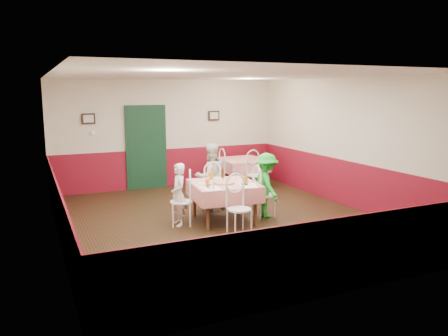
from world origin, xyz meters
name	(u,v)px	position (x,y,z in m)	size (l,w,h in m)	color
floor	(222,220)	(0.00, 0.00, 0.00)	(7.00, 7.00, 0.00)	black
ceiling	(222,75)	(0.00, 0.00, 2.80)	(7.00, 7.00, 0.00)	white
back_wall	(168,134)	(0.00, 3.50, 1.40)	(6.00, 0.10, 2.80)	beige
front_wall	(342,185)	(0.00, -3.50, 1.40)	(6.00, 0.10, 2.80)	beige
left_wall	(54,160)	(-3.00, 0.00, 1.40)	(0.10, 7.00, 2.80)	beige
right_wall	(347,142)	(3.00, 0.00, 1.40)	(0.10, 7.00, 2.80)	beige
wainscot_back	(169,168)	(0.00, 3.48, 0.50)	(6.00, 0.03, 1.00)	maroon
wainscot_front	(337,256)	(0.00, -3.48, 0.50)	(6.00, 0.03, 1.00)	maroon
wainscot_left	(59,213)	(-2.98, 0.00, 0.50)	(0.03, 7.00, 1.00)	maroon
wainscot_right	(344,183)	(2.98, 0.00, 0.50)	(0.03, 7.00, 1.00)	maroon
door	(146,148)	(-0.60, 3.45, 1.05)	(0.96, 0.06, 2.10)	black
picture_left	(88,119)	(-2.00, 3.45, 1.85)	(0.32, 0.03, 0.26)	black
picture_right	(214,116)	(1.30, 3.45, 1.85)	(0.32, 0.03, 0.26)	black
thermostat	(93,133)	(-1.90, 3.45, 1.50)	(0.10, 0.03, 0.10)	white
main_table	(224,202)	(0.03, -0.03, 0.38)	(1.22, 1.22, 0.77)	red
second_table	(242,173)	(1.72, 2.53, 0.38)	(1.12, 1.12, 0.77)	red
chair_left	(181,202)	(-0.82, 0.06, 0.45)	(0.42, 0.42, 0.90)	white
chair_right	(264,195)	(0.87, -0.12, 0.45)	(0.42, 0.42, 0.90)	white
chair_far	(211,189)	(0.11, 0.82, 0.45)	(0.42, 0.42, 0.90)	white
chair_near	(239,209)	(-0.06, -0.88, 0.45)	(0.42, 0.42, 0.90)	white
chair_second_a	(216,173)	(0.97, 2.53, 0.45)	(0.42, 0.42, 0.90)	white
chair_second_b	(256,175)	(1.72, 1.78, 0.45)	(0.42, 0.42, 0.90)	white
pizza	(224,183)	(0.00, -0.09, 0.77)	(0.40, 0.40, 0.03)	#B74723
plate_left	(204,183)	(-0.36, 0.03, 0.77)	(0.25, 0.25, 0.01)	white
plate_right	(244,181)	(0.43, -0.07, 0.77)	(0.25, 0.25, 0.01)	white
plate_far	(217,178)	(0.08, 0.40, 0.77)	(0.25, 0.25, 0.01)	white
glass_a	(207,183)	(-0.40, -0.23, 0.83)	(0.07, 0.07, 0.14)	#BF7219
glass_b	(246,180)	(0.38, -0.26, 0.84)	(0.08, 0.08, 0.15)	#BF7219
glass_c	(211,176)	(-0.07, 0.38, 0.84)	(0.08, 0.08, 0.15)	#BF7219
beer_bottle	(222,173)	(0.17, 0.36, 0.86)	(0.06, 0.06, 0.21)	#381C0A
shaker_a	(210,187)	(-0.43, -0.42, 0.81)	(0.04, 0.04, 0.09)	silver
shaker_b	(213,187)	(-0.38, -0.48, 0.81)	(0.04, 0.04, 0.09)	silver
shaker_c	(208,186)	(-0.44, -0.35, 0.81)	(0.04, 0.04, 0.09)	#B23319
menu_left	(212,188)	(-0.39, -0.40, 0.76)	(0.30, 0.40, 0.00)	white
menu_right	(249,186)	(0.34, -0.46, 0.76)	(0.30, 0.40, 0.00)	white
wallet	(245,184)	(0.30, -0.38, 0.77)	(0.11, 0.09, 0.02)	black
diner_left	(179,195)	(-0.87, 0.06, 0.59)	(0.43, 0.28, 1.19)	gray
diner_far	(211,177)	(0.12, 0.86, 0.71)	(0.69, 0.54, 1.42)	gray
diner_right	(267,185)	(0.92, -0.12, 0.65)	(0.84, 0.48, 1.30)	gray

